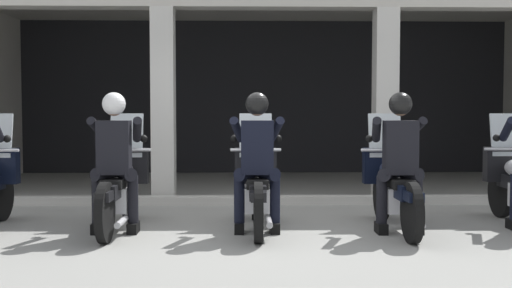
# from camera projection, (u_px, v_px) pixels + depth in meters

# --- Properties ---
(ground_plane) EXTENTS (80.00, 80.00, 0.00)m
(ground_plane) POSITION_uv_depth(u_px,v_px,m) (252.00, 193.00, 10.48)
(ground_plane) COLOR gray
(station_building) EXTENTS (11.43, 5.01, 3.56)m
(station_building) POSITION_uv_depth(u_px,v_px,m) (268.00, 65.00, 12.19)
(station_building) COLOR black
(station_building) RESTS_ON ground
(kerb_strip) EXTENTS (10.93, 0.24, 0.12)m
(kerb_strip) POSITION_uv_depth(u_px,v_px,m) (276.00, 200.00, 9.20)
(kerb_strip) COLOR #B7B5AD
(kerb_strip) RESTS_ON ground
(motorcycle_left) EXTENTS (0.62, 2.04, 1.35)m
(motorcycle_left) POSITION_uv_depth(u_px,v_px,m) (120.00, 186.00, 7.26)
(motorcycle_left) COLOR black
(motorcycle_left) RESTS_ON ground
(police_officer_left) EXTENTS (0.63, 0.61, 1.58)m
(police_officer_left) POSITION_uv_depth(u_px,v_px,m) (115.00, 150.00, 6.96)
(police_officer_left) COLOR black
(police_officer_left) RESTS_ON ground
(motorcycle_center) EXTENTS (0.62, 2.04, 1.35)m
(motorcycle_center) POSITION_uv_depth(u_px,v_px,m) (257.00, 186.00, 7.28)
(motorcycle_center) COLOR black
(motorcycle_center) RESTS_ON ground
(police_officer_center) EXTENTS (0.63, 0.61, 1.58)m
(police_officer_center) POSITION_uv_depth(u_px,v_px,m) (257.00, 150.00, 6.97)
(police_officer_center) COLOR black
(police_officer_center) RESTS_ON ground
(motorcycle_right) EXTENTS (0.62, 2.04, 1.35)m
(motorcycle_right) POSITION_uv_depth(u_px,v_px,m) (393.00, 186.00, 7.25)
(motorcycle_right) COLOR black
(motorcycle_right) RESTS_ON ground
(police_officer_right) EXTENTS (0.63, 0.61, 1.58)m
(police_officer_right) POSITION_uv_depth(u_px,v_px,m) (400.00, 150.00, 6.95)
(police_officer_right) COLOR black
(police_officer_right) RESTS_ON ground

